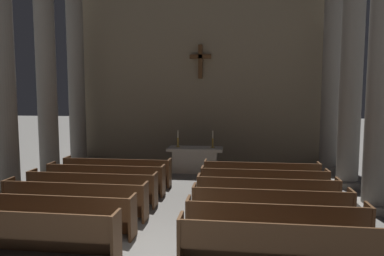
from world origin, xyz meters
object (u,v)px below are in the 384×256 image
(pew_right_row_2, at_px, (276,224))
(pew_right_row_5, at_px, (263,184))
(pew_left_row_6, at_px, (117,171))
(candlestick_right, at_px, (213,142))
(pew_right_row_1, at_px, (283,246))
(column_right_fourth, at_px, (331,79))
(altar, at_px, (195,159))
(pew_left_row_5, at_px, (106,179))
(column_left_second, at_px, (3,75))
(column_right_second, at_px, (382,72))
(pew_left_row_1, at_px, (25,232))
(column_left_third, at_px, (46,78))
(pew_right_row_3, at_px, (271,207))
(pew_left_row_4, at_px, (92,188))
(column_right_third, at_px, (351,76))
(pew_left_row_2, at_px, (53,214))
(pew_right_row_4, at_px, (267,194))
(pew_right_row_6, at_px, (261,176))
(pew_left_row_3, at_px, (75,199))
(column_left_fourth, at_px, (76,81))
(candlestick_left, at_px, (178,142))

(pew_right_row_2, relative_size, pew_right_row_5, 1.00)
(pew_left_row_6, distance_m, candlestick_right, 3.97)
(pew_right_row_1, distance_m, candlestick_right, 7.85)
(column_right_fourth, height_order, altar, column_right_fourth)
(pew_left_row_5, bearing_deg, column_left_second, -169.80)
(pew_left_row_6, xyz_separation_m, column_right_second, (7.81, -1.59, 3.24))
(pew_left_row_1, height_order, column_left_third, column_left_third)
(pew_left_row_6, relative_size, pew_right_row_2, 1.00)
(pew_right_row_3, relative_size, altar, 1.69)
(pew_left_row_4, height_order, column_right_third, column_right_third)
(pew_left_row_2, relative_size, pew_right_row_4, 1.00)
(pew_right_row_6, bearing_deg, pew_right_row_1, -90.00)
(pew_right_row_2, xyz_separation_m, pew_right_row_3, (0.00, 1.06, 0.00))
(pew_right_row_5, xyz_separation_m, candlestick_right, (-1.73, 3.38, 0.75))
(column_right_third, relative_size, altar, 3.46)
(pew_right_row_4, height_order, column_right_third, column_right_third)
(column_right_third, bearing_deg, column_right_fourth, 90.00)
(pew_right_row_2, bearing_deg, pew_left_row_4, 156.47)
(pew_left_row_1, distance_m, pew_right_row_3, 5.31)
(pew_left_row_3, height_order, column_right_third, column_right_third)
(column_left_fourth, bearing_deg, column_right_fourth, 0.00)
(pew_left_row_1, height_order, column_right_second, column_right_second)
(pew_right_row_1, relative_size, pew_right_row_3, 1.00)
(pew_right_row_2, bearing_deg, column_left_third, 146.88)
(pew_right_row_5, height_order, column_left_fourth, column_left_fourth)
(pew_left_row_2, height_order, column_right_second, column_right_second)
(pew_left_row_4, height_order, column_left_second, column_left_second)
(column_left_fourth, bearing_deg, pew_right_row_5, -29.18)
(pew_left_row_6, relative_size, pew_right_row_3, 1.00)
(pew_left_row_5, height_order, column_left_fourth, column_left_fourth)
(pew_left_row_4, bearing_deg, candlestick_left, 68.65)
(column_left_second, distance_m, candlestick_right, 7.65)
(column_right_fourth, bearing_deg, pew_right_row_3, -114.43)
(pew_left_row_3, height_order, column_left_fourth, column_left_fourth)
(pew_right_row_6, bearing_deg, pew_left_row_2, -138.95)
(pew_left_row_1, xyz_separation_m, column_right_fourth, (7.81, 8.60, 3.24))
(column_left_second, bearing_deg, candlestick_right, 32.73)
(pew_left_row_5, bearing_deg, pew_right_row_1, -41.05)
(pew_right_row_3, height_order, column_right_fourth, column_right_fourth)
(pew_right_row_6, bearing_deg, altar, 136.42)
(pew_left_row_4, height_order, candlestick_right, candlestick_right)
(pew_right_row_4, distance_m, pew_right_row_5, 1.06)
(column_left_second, relative_size, altar, 3.46)
(pew_left_row_4, height_order, column_right_second, column_right_second)
(pew_left_row_3, distance_m, column_right_second, 8.61)
(column_left_fourth, bearing_deg, column_right_third, -12.81)
(pew_left_row_5, xyz_separation_m, altar, (2.43, 3.38, 0.06))
(pew_left_row_2, bearing_deg, pew_left_row_4, 90.00)
(pew_right_row_4, relative_size, pew_right_row_5, 1.00)
(column_left_fourth, bearing_deg, altar, -10.40)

